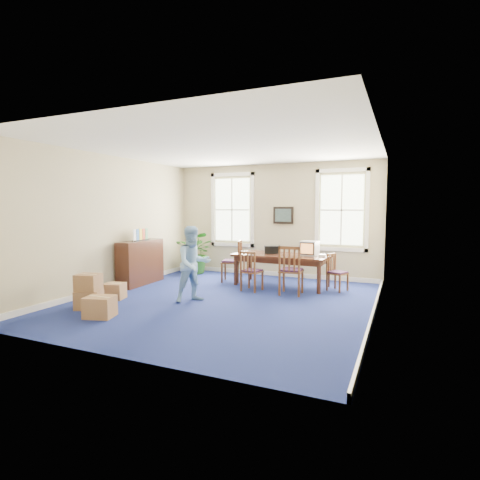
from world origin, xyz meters
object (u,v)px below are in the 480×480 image
at_px(chair_near_left, 252,271).
at_px(credenza, 141,262).
at_px(man, 193,264).
at_px(potted_plant, 197,252).
at_px(conference_table, 281,270).
at_px(cardboard_boxes, 99,290).
at_px(crt_tv, 310,248).

height_order(chair_near_left, credenza, credenza).
relative_size(chair_near_left, man, 0.60).
xyz_separation_m(man, potted_plant, (-1.63, 2.93, -0.16)).
relative_size(conference_table, cardboard_boxes, 1.87).
relative_size(conference_table, chair_near_left, 2.45).
relative_size(potted_plant, cardboard_boxes, 1.01).
height_order(man, credenza, man).
bearing_deg(crt_tv, man, -123.58).
height_order(man, potted_plant, man).
bearing_deg(cardboard_boxes, crt_tv, 46.48).
bearing_deg(chair_near_left, crt_tv, -136.02).
distance_m(potted_plant, cardboard_boxes, 4.17).
bearing_deg(crt_tv, credenza, -156.17).
relative_size(man, potted_plant, 1.25).
bearing_deg(conference_table, chair_near_left, -117.61).
bearing_deg(credenza, chair_near_left, 6.18).
height_order(crt_tv, chair_near_left, crt_tv).
relative_size(man, cardboard_boxes, 1.26).
height_order(conference_table, credenza, credenza).
relative_size(chair_near_left, credenza, 0.65).
height_order(chair_near_left, cardboard_boxes, chair_near_left).
xyz_separation_m(conference_table, man, (-1.23, -2.23, 0.39)).
height_order(credenza, potted_plant, potted_plant).
bearing_deg(chair_near_left, potted_plant, -24.42).
distance_m(chair_near_left, potted_plant, 2.81).
xyz_separation_m(chair_near_left, man, (-0.75, -1.43, 0.31)).
distance_m(crt_tv, credenza, 4.30).
relative_size(conference_table, potted_plant, 1.85).
relative_size(conference_table, credenza, 1.60).
xyz_separation_m(crt_tv, cardboard_boxes, (-3.33, -3.51, -0.62)).
distance_m(crt_tv, potted_plant, 3.62).
distance_m(credenza, cardboard_boxes, 2.37).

